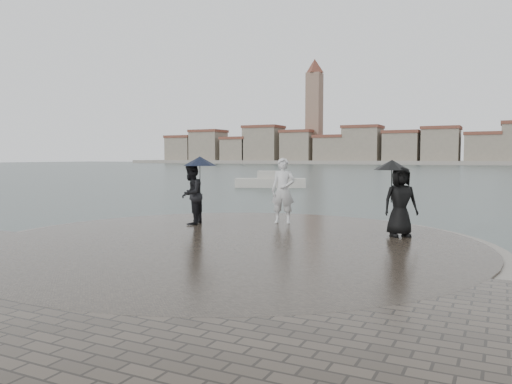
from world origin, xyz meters
The scene contains 7 objects.
ground centered at (0.00, 0.00, 0.00)m, with size 400.00×400.00×0.00m, color #2B3835.
kerb_ring centered at (0.00, 3.50, 0.16)m, with size 12.50×12.50×0.32m, color gray.
quay_tip centered at (0.00, 3.50, 0.18)m, with size 11.90×11.90×0.36m, color #2D261E.
statue centered at (-0.12, 6.90, 1.36)m, with size 0.73×0.48×1.99m, color silver.
visitor_left centered at (-2.41, 5.42, 1.48)m, with size 1.20×1.13×2.04m.
visitor_right centered at (3.52, 5.86, 1.44)m, with size 1.24×1.04×1.95m.
far_skyline centered at (-6.29, 160.71, 5.61)m, with size 260.00×20.00×37.00m.
Camera 1 is at (5.89, -7.06, 2.38)m, focal length 35.00 mm.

